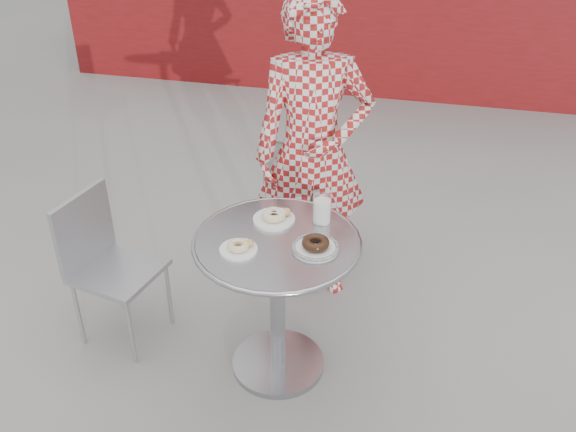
% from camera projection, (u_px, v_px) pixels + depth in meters
% --- Properties ---
extents(ground, '(60.00, 60.00, 0.00)m').
position_uv_depth(ground, '(279.00, 366.00, 3.13)').
color(ground, '#A19E99').
rests_on(ground, ground).
extents(bistro_table, '(0.73, 0.73, 0.74)m').
position_uv_depth(bistro_table, '(277.00, 274.00, 2.84)').
color(bistro_table, '#B0B1B5').
rests_on(bistro_table, ground).
extents(chair_far, '(0.44, 0.44, 0.81)m').
position_uv_depth(chair_far, '(306.00, 219.00, 3.80)').
color(chair_far, '#A6A8AE').
rests_on(chair_far, ground).
extents(chair_left, '(0.45, 0.44, 0.78)m').
position_uv_depth(chair_left, '(121.00, 296.00, 3.21)').
color(chair_left, '#A6A8AE').
rests_on(chair_left, ground).
extents(seated_person, '(0.69, 0.54, 1.65)m').
position_uv_depth(seated_person, '(313.00, 153.00, 3.25)').
color(seated_person, '#A11818').
rests_on(seated_person, ground).
extents(plate_far, '(0.19, 0.19, 0.05)m').
position_uv_depth(plate_far, '(275.00, 217.00, 2.86)').
color(plate_far, white).
rests_on(plate_far, bistro_table).
extents(plate_near, '(0.16, 0.16, 0.04)m').
position_uv_depth(plate_near, '(239.00, 247.00, 2.67)').
color(plate_near, white).
rests_on(plate_near, bistro_table).
extents(plate_checker, '(0.20, 0.20, 0.05)m').
position_uv_depth(plate_checker, '(316.00, 246.00, 2.67)').
color(plate_checker, white).
rests_on(plate_checker, bistro_table).
extents(milk_cup, '(0.08, 0.08, 0.13)m').
position_uv_depth(milk_cup, '(322.00, 210.00, 2.83)').
color(milk_cup, white).
rests_on(milk_cup, bistro_table).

